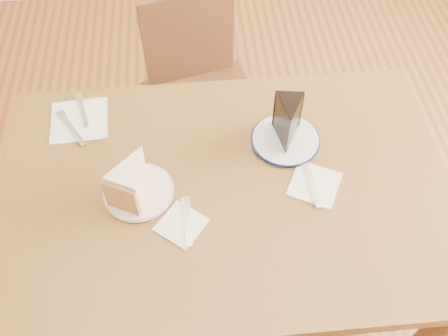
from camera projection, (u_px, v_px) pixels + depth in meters
ground at (224, 297)px, 1.91m from camera, size 4.00×4.00×0.00m
table at (224, 207)px, 1.39m from camera, size 1.20×0.80×0.75m
chair_far at (201, 95)px, 1.92m from camera, size 0.50×0.50×0.83m
plate_cream at (139, 192)px, 1.29m from camera, size 0.18×0.18×0.01m
plate_navy at (285, 140)px, 1.40m from camera, size 0.19×0.19×0.01m
carrot_cake at (134, 178)px, 1.26m from camera, size 0.13×0.15×0.09m
chocolate_cake at (288, 125)px, 1.34m from camera, size 0.09×0.12×0.12m
napkin_cream at (181, 225)px, 1.24m from camera, size 0.15×0.15×0.00m
napkin_navy at (315, 184)px, 1.31m from camera, size 0.16×0.16×0.00m
napkin_spare at (79, 120)px, 1.45m from camera, size 0.17×0.17×0.00m
fork_cream at (187, 221)px, 1.24m from camera, size 0.02×0.14×0.00m
knife_navy at (310, 181)px, 1.32m from camera, size 0.03×0.17×0.00m
fork_spare at (83, 110)px, 1.47m from camera, size 0.05×0.14×0.00m
knife_spare at (72, 128)px, 1.42m from camera, size 0.09×0.14×0.00m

